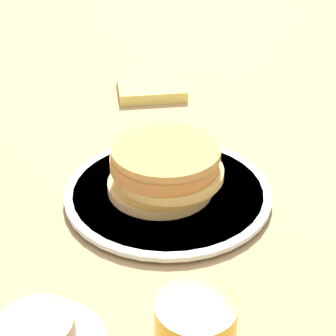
{
  "coord_description": "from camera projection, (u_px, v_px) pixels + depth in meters",
  "views": [
    {
      "loc": [
        0.37,
        0.53,
        0.44
      ],
      "look_at": [
        0.03,
        -0.01,
        0.05
      ],
      "focal_mm": 60.0,
      "sensor_mm": 36.0,
      "label": 1
    }
  ],
  "objects": [
    {
      "name": "ground_plane",
      "position": [
        189.0,
        193.0,
        0.78
      ],
      "size": [
        4.0,
        4.0,
        0.0
      ],
      "primitive_type": "plane",
      "color": "#9E7F5B"
    },
    {
      "name": "plate",
      "position": [
        168.0,
        193.0,
        0.77
      ],
      "size": [
        0.28,
        0.28,
        0.01
      ],
      "color": "silver",
      "rests_on": "ground_plane"
    },
    {
      "name": "pancake_stack",
      "position": [
        165.0,
        169.0,
        0.75
      ],
      "size": [
        0.15,
        0.16,
        0.07
      ],
      "color": "tan",
      "rests_on": "plate"
    },
    {
      "name": "juice_glass",
      "position": [
        195.0,
        332.0,
        0.52
      ],
      "size": [
        0.08,
        0.08,
        0.07
      ],
      "color": "yellow",
      "rests_on": "ground_plane"
    },
    {
      "name": "napkin",
      "position": [
        151.0,
        88.0,
        1.06
      ],
      "size": [
        0.16,
        0.15,
        0.02
      ],
      "color": "#E5D166",
      "rests_on": "ground_plane"
    }
  ]
}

